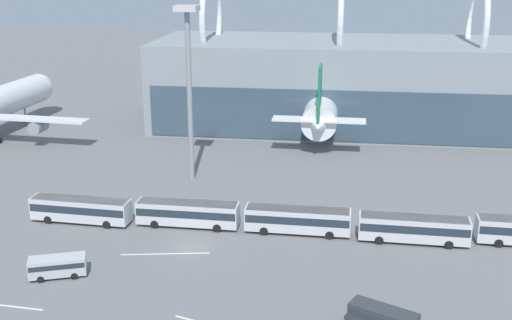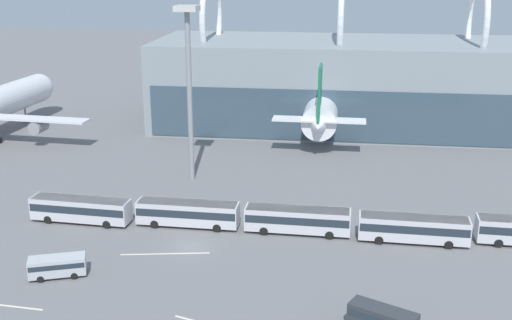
% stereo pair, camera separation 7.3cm
% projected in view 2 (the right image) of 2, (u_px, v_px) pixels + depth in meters
% --- Properties ---
extents(ground_plane, '(440.00, 440.00, 0.00)m').
position_uv_depth(ground_plane, '(191.00, 247.00, 72.20)').
color(ground_plane, slate).
extents(airliner_at_gate_far, '(31.39, 34.92, 14.84)m').
position_uv_depth(airliner_at_gate_far, '(323.00, 105.00, 116.42)').
color(airliner_at_gate_far, white).
rests_on(airliner_at_gate_far, ground_plane).
extents(shuttle_bus_0, '(12.50, 3.40, 3.07)m').
position_uv_depth(shuttle_bus_0, '(81.00, 208.00, 78.41)').
color(shuttle_bus_0, silver).
rests_on(shuttle_bus_0, ground_plane).
extents(shuttle_bus_1, '(12.41, 2.88, 3.07)m').
position_uv_depth(shuttle_bus_1, '(188.00, 212.00, 77.24)').
color(shuttle_bus_1, silver).
rests_on(shuttle_bus_1, ground_plane).
extents(shuttle_bus_2, '(12.41, 2.89, 3.07)m').
position_uv_depth(shuttle_bus_2, '(298.00, 219.00, 75.30)').
color(shuttle_bus_2, silver).
rests_on(shuttle_bus_2, ground_plane).
extents(shuttle_bus_3, '(12.43, 2.99, 3.07)m').
position_uv_depth(shuttle_bus_3, '(414.00, 227.00, 72.85)').
color(shuttle_bus_3, silver).
rests_on(shuttle_bus_3, ground_plane).
extents(service_van_foreground, '(6.01, 3.91, 2.11)m').
position_uv_depth(service_van_foreground, '(57.00, 265.00, 65.15)').
color(service_van_foreground, '#B2B7BC').
rests_on(service_van_foreground, ground_plane).
extents(service_van_crossing, '(6.16, 4.38, 2.44)m').
position_uv_depth(service_van_crossing, '(383.00, 319.00, 55.12)').
color(service_van_crossing, '#2D3338').
rests_on(service_van_crossing, ground_plane).
extents(floodlight_mast, '(3.11, 3.11, 24.94)m').
position_uv_depth(floodlight_mast, '(189.00, 67.00, 89.19)').
color(floodlight_mast, gray).
rests_on(floodlight_mast, ground_plane).
extents(lane_stripe_0, '(9.65, 1.99, 0.01)m').
position_uv_depth(lane_stripe_0, '(165.00, 254.00, 70.49)').
color(lane_stripe_0, silver).
rests_on(lane_stripe_0, ground_plane).
extents(lane_stripe_4, '(6.54, 0.72, 0.01)m').
position_uv_depth(lane_stripe_4, '(11.00, 306.00, 59.89)').
color(lane_stripe_4, silver).
rests_on(lane_stripe_4, ground_plane).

